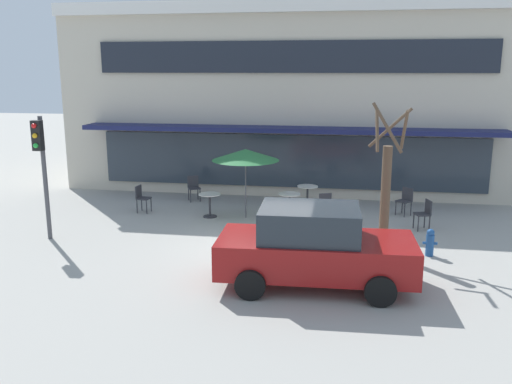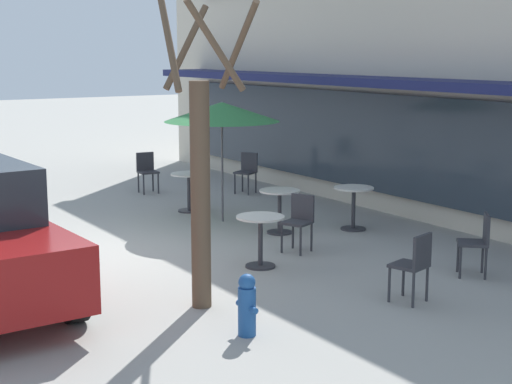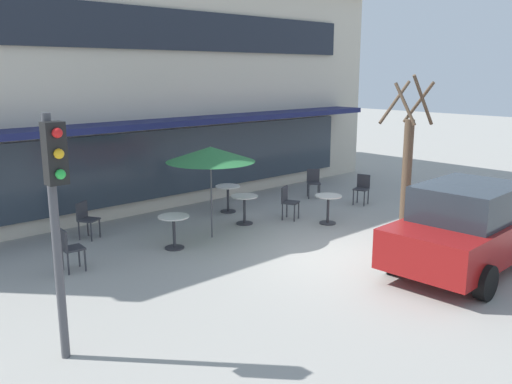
% 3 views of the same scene
% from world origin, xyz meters
% --- Properties ---
extents(ground_plane, '(80.00, 80.00, 0.00)m').
position_xyz_m(ground_plane, '(0.00, 0.00, 0.00)').
color(ground_plane, '#9E9B93').
extents(building_facade, '(17.40, 9.10, 6.98)m').
position_xyz_m(building_facade, '(0.00, 9.96, 3.49)').
color(building_facade, beige).
rests_on(building_facade, ground).
extents(cafe_table_near_wall, '(0.70, 0.70, 0.76)m').
position_xyz_m(cafe_table_near_wall, '(0.81, 4.52, 0.52)').
color(cafe_table_near_wall, '#333338').
rests_on(cafe_table_near_wall, ground).
extents(cafe_table_streetside, '(0.70, 0.70, 0.76)m').
position_xyz_m(cafe_table_streetside, '(-2.16, 2.84, 0.52)').
color(cafe_table_streetside, '#333338').
rests_on(cafe_table_streetside, ground).
extents(cafe_table_by_tree, '(0.70, 0.70, 0.76)m').
position_xyz_m(cafe_table_by_tree, '(1.96, 1.82, 0.52)').
color(cafe_table_by_tree, '#333338').
rests_on(cafe_table_by_tree, ground).
extents(cafe_table_mid_patio, '(0.70, 0.70, 0.76)m').
position_xyz_m(cafe_table_mid_patio, '(0.34, 3.27, 0.52)').
color(cafe_table_mid_patio, '#333338').
rests_on(cafe_table_mid_patio, ground).
extents(patio_umbrella_green_folded, '(2.10, 2.10, 2.20)m').
position_xyz_m(patio_umbrella_green_folded, '(-1.02, 2.93, 2.02)').
color(patio_umbrella_green_folded, '#4C4C51').
rests_on(patio_umbrella_green_folded, ground).
extents(cafe_chair_0, '(0.50, 0.50, 0.89)m').
position_xyz_m(cafe_chair_0, '(4.38, 2.52, 0.53)').
color(cafe_chair_0, '#333338').
rests_on(cafe_chair_0, ground).
extents(cafe_chair_1, '(0.53, 0.53, 0.89)m').
position_xyz_m(cafe_chair_1, '(1.52, 2.84, 0.53)').
color(cafe_chair_1, '#333338').
rests_on(cafe_chair_1, ground).
extents(cafe_chair_2, '(0.54, 0.54, 0.89)m').
position_xyz_m(cafe_chair_2, '(-3.27, 4.89, 0.53)').
color(cafe_chair_2, '#333338').
rests_on(cafe_chair_2, ground).
extents(cafe_chair_3, '(0.43, 0.43, 0.89)m').
position_xyz_m(cafe_chair_3, '(-4.52, 3.04, 0.53)').
color(cafe_chair_3, '#333338').
rests_on(cafe_chair_3, ground).
extents(cafe_chair_4, '(0.56, 0.56, 0.89)m').
position_xyz_m(cafe_chair_4, '(3.99, 4.11, 0.53)').
color(cafe_chair_4, '#333338').
rests_on(cafe_chair_4, ground).
extents(parked_sedan, '(4.26, 2.14, 1.76)m').
position_xyz_m(parked_sedan, '(1.44, -2.24, 0.88)').
color(parked_sedan, maroon).
rests_on(parked_sedan, ground).
extents(street_tree, '(1.07, 1.08, 3.85)m').
position_xyz_m(street_tree, '(3.07, 0.24, 1.69)').
color(street_tree, brown).
rests_on(street_tree, ground).
extents(traffic_light_pole, '(0.26, 0.44, 3.40)m').
position_xyz_m(traffic_light_pole, '(-6.00, -0.19, 2.30)').
color(traffic_light_pole, '#47474C').
rests_on(traffic_light_pole, ground).
extents(fire_hydrant, '(0.36, 0.20, 0.71)m').
position_xyz_m(fire_hydrant, '(4.22, 0.16, 0.35)').
color(fire_hydrant, '#1E4C8C').
rests_on(fire_hydrant, ground).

